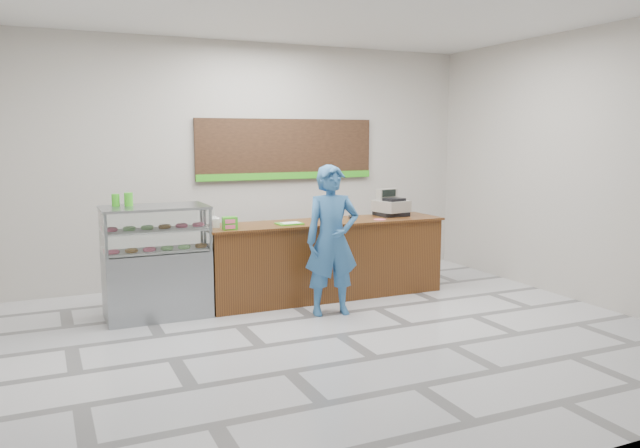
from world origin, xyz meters
name	(u,v)px	position (x,y,z in m)	size (l,w,h in m)	color
floor	(340,335)	(0.00, 0.00, 0.00)	(7.00, 7.00, 0.00)	silver
back_wall	(251,163)	(0.00, 3.00, 1.75)	(7.00, 7.00, 0.00)	#BDB7AD
ceiling	(341,0)	(0.00, 0.00, 3.50)	(7.00, 7.00, 0.00)	silver
sales_counter	(326,259)	(0.55, 1.55, 0.52)	(3.26, 0.76, 1.03)	#603314
display_case	(156,261)	(-1.67, 1.55, 0.68)	(1.22, 0.72, 1.33)	gray
menu_board	(287,150)	(0.55, 2.96, 1.93)	(2.80, 0.06, 0.90)	black
cash_register	(391,206)	(1.62, 1.68, 1.17)	(0.48, 0.49, 0.37)	black
card_terminal	(352,217)	(0.97, 1.61, 1.05)	(0.08, 0.15, 0.04)	black
serving_tray	(290,224)	(0.00, 1.46, 1.04)	(0.33, 0.24, 0.02)	#40C91E
napkin_box	(214,223)	(-0.95, 1.58, 1.09)	(0.13, 0.13, 0.11)	white
straw_cup	(214,222)	(-0.95, 1.59, 1.09)	(0.09, 0.09, 0.13)	silver
promo_box	(230,223)	(-0.82, 1.33, 1.11)	(0.17, 0.11, 0.15)	green
donut_decal	(380,219)	(1.27, 1.37, 1.03)	(0.16, 0.16, 0.00)	#FF648C
green_cup_left	(116,200)	(-2.08, 1.74, 1.40)	(0.09, 0.09, 0.14)	green
green_cup_right	(129,199)	(-1.94, 1.69, 1.41)	(0.10, 0.10, 0.16)	green
customer	(332,240)	(0.28, 0.79, 0.90)	(0.66, 0.43, 1.81)	#30659D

